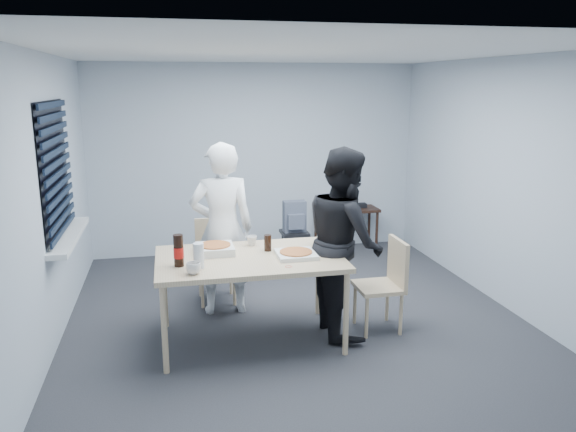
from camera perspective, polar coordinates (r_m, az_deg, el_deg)
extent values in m
plane|color=#2E2D32|center=(5.78, 0.82, -10.41)|extent=(5.00, 5.00, 0.00)
plane|color=white|center=(5.30, 0.92, 16.30)|extent=(5.00, 5.00, 0.00)
plane|color=#B4BECA|center=(7.81, -3.26, 5.75)|extent=(4.50, 0.00, 4.50)
plane|color=#B4BECA|center=(3.08, 11.40, -6.31)|extent=(4.50, 0.00, 4.50)
plane|color=#B4BECA|center=(5.36, -23.28, 1.21)|extent=(0.00, 5.00, 5.00)
plane|color=#B4BECA|center=(6.28, 21.33, 3.01)|extent=(0.00, 5.00, 5.00)
plane|color=black|center=(5.71, -22.62, 4.50)|extent=(0.00, 1.30, 1.30)
cube|color=black|center=(5.70, -22.32, 4.52)|extent=(0.04, 1.30, 1.25)
cube|color=silver|center=(5.82, -21.32, -1.93)|extent=(0.18, 1.42, 0.05)
cube|color=#D5B88E|center=(5.07, -3.93, -4.38)|extent=(1.66, 1.05, 0.04)
cylinder|color=#D5B88E|center=(4.74, -12.45, -11.22)|extent=(0.05, 0.05, 0.76)
cylinder|color=#D5B88E|center=(5.60, -12.44, -7.32)|extent=(0.05, 0.05, 0.76)
cylinder|color=#D5B88E|center=(4.95, 5.92, -9.86)|extent=(0.05, 0.05, 0.76)
cylinder|color=#D5B88E|center=(5.78, 3.07, -6.35)|extent=(0.05, 0.05, 0.76)
cube|color=#D5B88E|center=(6.14, -7.29, -4.78)|extent=(0.42, 0.42, 0.04)
cube|color=#D5B88E|center=(6.25, -7.50, -2.16)|extent=(0.42, 0.04, 0.44)
cylinder|color=#D5B88E|center=(6.04, -8.70, -7.39)|extent=(0.03, 0.03, 0.41)
cylinder|color=#D5B88E|center=(6.36, -8.90, -6.32)|extent=(0.03, 0.03, 0.41)
cylinder|color=#D5B88E|center=(6.06, -5.47, -7.20)|extent=(0.03, 0.03, 0.41)
cylinder|color=#D5B88E|center=(6.38, -5.83, -6.15)|extent=(0.03, 0.03, 0.41)
cube|color=#D5B88E|center=(5.46, 9.15, -7.14)|extent=(0.42, 0.42, 0.04)
cube|color=#D5B88E|center=(5.46, 11.11, -4.59)|extent=(0.04, 0.42, 0.44)
cylinder|color=#D5B88E|center=(5.34, 8.00, -10.18)|extent=(0.03, 0.03, 0.41)
cylinder|color=#D5B88E|center=(5.64, 6.81, -8.86)|extent=(0.03, 0.03, 0.41)
cylinder|color=#D5B88E|center=(5.46, 11.40, -9.78)|extent=(0.03, 0.03, 0.41)
cylinder|color=#D5B88E|center=(5.75, 10.05, -8.52)|extent=(0.03, 0.03, 0.41)
imported|color=white|center=(5.72, -6.71, -1.34)|extent=(0.65, 0.42, 1.77)
imported|color=black|center=(5.28, 5.72, -2.58)|extent=(0.47, 0.86, 1.77)
cube|color=black|center=(8.02, 5.96, 0.64)|extent=(0.89, 0.40, 0.04)
cylinder|color=black|center=(7.83, 3.43, -1.87)|extent=(0.04, 0.04, 0.56)
cylinder|color=black|center=(8.12, 2.83, -1.30)|extent=(0.04, 0.04, 0.56)
cylinder|color=black|center=(8.08, 9.01, -1.54)|extent=(0.04, 0.04, 0.56)
cylinder|color=black|center=(8.37, 8.23, -0.99)|extent=(0.04, 0.04, 0.56)
cube|color=black|center=(7.21, 0.66, -1.72)|extent=(0.34, 0.34, 0.04)
cylinder|color=black|center=(7.13, -0.14, -3.88)|extent=(0.04, 0.04, 0.44)
cylinder|color=black|center=(7.37, -0.56, -3.30)|extent=(0.04, 0.04, 0.44)
cylinder|color=black|center=(7.18, 1.90, -3.75)|extent=(0.04, 0.04, 0.44)
cylinder|color=black|center=(7.43, 1.41, -3.18)|extent=(0.04, 0.04, 0.44)
cube|color=#585C66|center=(7.16, 0.66, -0.03)|extent=(0.29, 0.15, 0.40)
cube|color=#585C66|center=(7.07, 0.85, -0.60)|extent=(0.21, 0.06, 0.19)
cube|color=white|center=(5.20, -7.42, -3.56)|extent=(0.34, 0.34, 0.04)
cube|color=white|center=(5.19, -7.43, -3.18)|extent=(0.34, 0.34, 0.04)
cylinder|color=#CC7F38|center=(5.18, -7.44, -2.92)|extent=(0.29, 0.29, 0.01)
cube|color=white|center=(5.06, 0.81, -3.92)|extent=(0.35, 0.35, 0.04)
cylinder|color=#CC7F38|center=(5.05, 0.81, -3.65)|extent=(0.29, 0.29, 0.01)
imported|color=silver|center=(4.65, -9.58, -5.26)|extent=(0.17, 0.17, 0.10)
imported|color=silver|center=(5.40, -3.70, -2.51)|extent=(0.10, 0.10, 0.09)
cylinder|color=black|center=(5.21, -2.07, -2.75)|extent=(0.08, 0.08, 0.15)
cylinder|color=black|center=(4.84, -11.06, -3.46)|extent=(0.08, 0.08, 0.28)
cylinder|color=red|center=(4.85, -11.05, -3.67)|extent=(0.09, 0.09, 0.09)
cylinder|color=silver|center=(4.78, -9.07, -4.01)|extent=(0.10, 0.10, 0.22)
torus|color=red|center=(4.78, 0.04, -5.17)|extent=(0.08, 0.08, 0.00)
cube|color=white|center=(7.97, 4.94, 0.75)|extent=(0.32, 0.37, 0.01)
cube|color=black|center=(8.09, 7.42, 1.08)|extent=(0.15, 0.11, 0.06)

